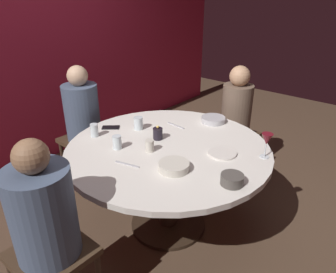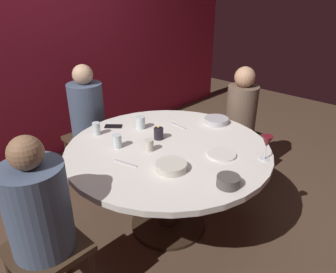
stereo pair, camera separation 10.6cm
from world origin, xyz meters
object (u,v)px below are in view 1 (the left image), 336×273
object	(u,v)px
cell_phone	(111,127)
cup_by_left_diner	(94,130)
cup_by_right_diner	(138,123)
cup_center_front	(150,146)
wine_glass	(267,140)
dining_table	(168,162)
bowl_serving_large	(214,120)
bowl_small_white	(174,166)
cup_near_candle	(117,142)
seated_diner_right	(236,111)
candle_holder	(158,134)
dinner_plate	(222,153)
seated_diner_back	(82,114)
seated_diner_left	(44,216)
bowl_salad_center	(232,179)

from	to	relation	value
cell_phone	cup_by_left_diner	bearing A→B (deg)	146.11
cup_by_right_diner	cup_center_front	size ratio (longest dim) A/B	1.19
wine_glass	dining_table	bearing A→B (deg)	116.77
bowl_serving_large	bowl_small_white	size ratio (longest dim) A/B	1.02
cell_phone	cup_near_candle	world-z (taller)	cup_near_candle
seated_diner_right	cup_center_front	distance (m)	1.14
candle_holder	seated_diner_right	bearing A→B (deg)	-8.28
cup_by_right_diner	cup_by_left_diner	bearing A→B (deg)	152.67
seated_diner_right	dinner_plate	size ratio (longest dim) A/B	5.68
dining_table	cell_phone	xyz separation A→B (m)	(-0.05, 0.57, 0.13)
cup_by_right_diner	cup_near_candle	bearing A→B (deg)	-159.48
wine_glass	dinner_plate	xyz separation A→B (m)	(-0.15, 0.24, -0.12)
cell_phone	cup_by_left_diner	xyz separation A→B (m)	(-0.18, -0.03, 0.05)
seated_diner_back	cup_center_front	world-z (taller)	seated_diner_back
cup_by_left_diner	dining_table	bearing A→B (deg)	-66.79
seated_diner_right	cup_near_candle	distance (m)	1.29
bowl_small_white	cup_by_left_diner	world-z (taller)	cup_by_left_diner
seated_diner_right	cup_by_right_diner	size ratio (longest dim) A/B	11.21
dining_table	seated_diner_left	bearing A→B (deg)	180.00
dinner_plate	cup_center_front	world-z (taller)	cup_center_front
bowl_serving_large	cup_center_front	xyz separation A→B (m)	(-0.74, 0.06, 0.02)
wine_glass	cup_center_front	world-z (taller)	wine_glass
cell_phone	cup_near_candle	bearing A→B (deg)	-165.15
seated_diner_left	bowl_salad_center	bearing A→B (deg)	-34.69
candle_holder	bowl_serving_large	distance (m)	0.57
bowl_small_white	cup_by_right_diner	bearing A→B (deg)	64.05
dining_table	seated_diner_back	bearing A→B (deg)	90.00
seated_diner_back	dinner_plate	size ratio (longest dim) A/B	5.80
bowl_small_white	cup_center_front	world-z (taller)	cup_center_front
candle_holder	wine_glass	size ratio (longest dim) A/B	0.63
dinner_plate	bowl_small_white	xyz separation A→B (m)	(-0.38, 0.12, 0.02)
seated_diner_right	bowl_salad_center	bearing A→B (deg)	27.95
seated_diner_right	candle_holder	size ratio (longest dim) A/B	10.33
dining_table	seated_diner_back	size ratio (longest dim) A/B	1.28
seated_diner_left	cup_by_left_diner	size ratio (longest dim) A/B	11.49
dinner_plate	cup_near_candle	bearing A→B (deg)	123.92
bowl_serving_large	dining_table	bearing A→B (deg)	179.53
seated_diner_right	bowl_salad_center	size ratio (longest dim) A/B	8.31
bowl_serving_large	cup_by_right_diner	world-z (taller)	cup_by_right_diner
candle_holder	cup_by_right_diner	distance (m)	0.25
dining_table	cell_phone	bearing A→B (deg)	95.24
bowl_serving_large	seated_diner_back	bearing A→B (deg)	119.78
bowl_salad_center	cup_center_front	xyz separation A→B (m)	(-0.01, 0.65, 0.01)
seated_diner_back	cup_by_left_diner	bearing A→B (deg)	-25.47
dinner_plate	bowl_salad_center	bearing A→B (deg)	-139.73
seated_diner_back	wine_glass	bearing A→B (deg)	10.49
seated_diner_back	cup_by_left_diner	size ratio (longest dim) A/B	11.62
cup_by_left_diner	bowl_small_white	bearing A→B (deg)	-88.97
cell_phone	bowl_salad_center	xyz separation A→B (m)	(-0.07, -1.17, 0.03)
cell_phone	bowl_small_white	bearing A→B (deg)	-143.90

